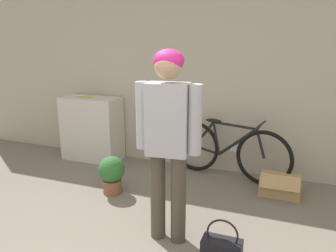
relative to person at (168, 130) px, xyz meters
The scene contains 8 objects.
wall_back 1.87m from the person, 98.51° to the left, with size 8.00×0.07×2.60m.
side_shelf 2.47m from the person, 139.29° to the left, with size 0.87×0.43×0.95m.
person is the anchor object (origin of this frame).
bicycle 1.72m from the person, 81.53° to the left, with size 1.65×0.46×0.78m.
banana 2.47m from the person, 141.12° to the left, with size 0.30×0.08×0.03m.
handbag 1.07m from the person, 17.99° to the right, with size 0.32×0.16×0.40m.
cardboard_box 1.83m from the person, 54.68° to the left, with size 0.46×0.37×0.28m.
potted_plant 1.38m from the person, 146.31° to the left, with size 0.31×0.31×0.45m.
Camera 1 is at (1.22, -1.38, 1.77)m, focal length 35.00 mm.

